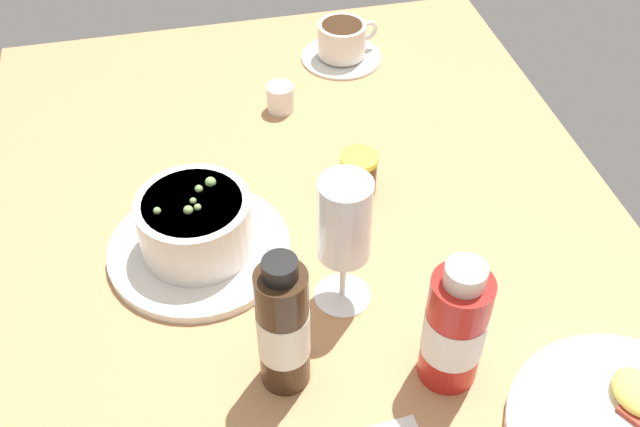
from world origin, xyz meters
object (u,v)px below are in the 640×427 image
porridge_bowl (197,232)px  sauce_bottle_red (455,328)px  coffee_cup (342,43)px  sauce_bottle_brown (283,328)px  jam_jar (359,174)px  wine_glass (345,226)px  creamer_jug (280,98)px

porridge_bowl → sauce_bottle_red: (23.04, 24.20, 3.52)cm
coffee_cup → sauce_bottle_brown: sauce_bottle_brown is taller
sauce_bottle_brown → sauce_bottle_red: 17.42cm
coffee_cup → jam_jar: bearing=-10.2°
coffee_cup → sauce_bottle_brown: 63.31cm
jam_jar → sauce_bottle_brown: size_ratio=0.34×
coffee_cup → wine_glass: 52.31cm
sauce_bottle_brown → coffee_cup: bearing=160.5°
creamer_jug → wine_glass: bearing=0.6°
porridge_bowl → jam_jar: bearing=107.4°
jam_jar → porridge_bowl: bearing=-72.6°
sauce_bottle_brown → jam_jar: bearing=150.5°
sauce_bottle_brown → sauce_bottle_red: bearing=79.2°
creamer_jug → sauce_bottle_red: bearing=9.9°
coffee_cup → wine_glass: size_ratio=0.75×
porridge_bowl → wine_glass: size_ratio=1.27×
wine_glass → sauce_bottle_brown: 13.23cm
creamer_jug → sauce_bottle_brown: (47.56, -8.24, 6.18)cm
coffee_cup → sauce_bottle_red: bearing=-3.6°
coffee_cup → sauce_bottle_red: (62.72, -3.92, 4.73)cm
creamer_jug → wine_glass: wine_glass is taller
porridge_bowl → jam_jar: 23.31cm
porridge_bowl → coffee_cup: porridge_bowl is taller
porridge_bowl → creamer_jug: porridge_bowl is taller
porridge_bowl → wine_glass: 20.36cm
porridge_bowl → creamer_jug: size_ratio=4.48×
jam_jar → sauce_bottle_red: bearing=3.8°
coffee_cup → porridge_bowl: bearing=-35.3°
coffee_cup → creamer_jug: (11.91, -12.77, -0.67)cm
creamer_jug → sauce_bottle_brown: 48.66cm
porridge_bowl → coffee_cup: (-39.68, 28.11, -1.21)cm
sauce_bottle_brown → creamer_jug: bearing=170.2°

